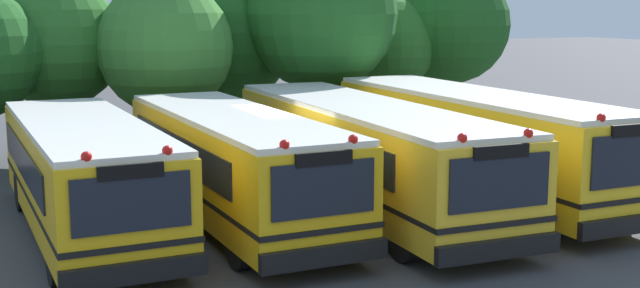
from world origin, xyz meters
The scene contains 11 objects.
ground_plane centered at (0.00, 0.00, 0.00)m, with size 160.00×160.00×0.00m, color #424244.
school_bus_0 centered at (-4.88, 0.08, 1.35)m, with size 2.66×9.32×2.56m.
school_bus_1 centered at (-1.68, -0.18, 1.37)m, with size 2.68×9.63×2.60m.
school_bus_2 centered at (1.59, -0.10, 1.40)m, with size 2.82×11.56×2.65m.
school_bus_3 centered at (4.76, -0.11, 1.46)m, with size 2.57×10.89×2.78m.
tree_2 centered at (-4.55, 8.86, 3.69)m, with size 4.06×4.01×5.71m.
tree_3 centered at (-1.24, 7.42, 3.61)m, with size 4.22×4.13×5.64m.
tree_4 centered at (1.16, 9.95, 3.95)m, with size 5.19×5.19×6.55m.
tree_5 centered at (3.66, 7.32, 4.50)m, with size 5.01×5.01×7.06m.
tree_6 centered at (7.15, 8.80, 3.39)m, with size 3.40×3.40×5.16m.
tree_7 centered at (9.39, 8.62, 4.11)m, with size 4.53×4.33×6.27m.
Camera 1 is at (-7.14, -17.44, 4.85)m, focal length 46.03 mm.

